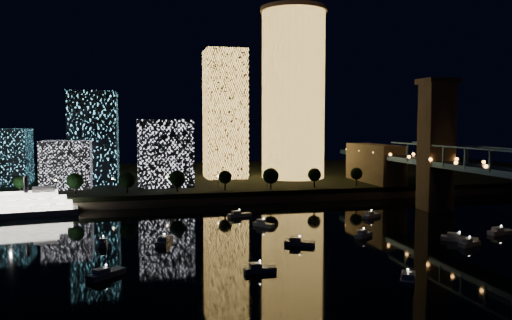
{
  "coord_description": "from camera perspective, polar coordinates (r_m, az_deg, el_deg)",
  "views": [
    {
      "loc": [
        -46.29,
        -118.37,
        33.28
      ],
      "look_at": [
        -4.5,
        55.0,
        20.0
      ],
      "focal_mm": 35.0,
      "sensor_mm": 36.0,
      "label": 1
    }
  ],
  "objects": [
    {
      "name": "ground",
      "position": [
        131.38,
        7.68,
        -10.45
      ],
      "size": [
        520.0,
        520.0,
        0.0
      ],
      "primitive_type": "plane",
      "color": "black",
      "rests_on": "ground"
    },
    {
      "name": "far_bank",
      "position": [
        283.87,
        -4.09,
        -1.98
      ],
      "size": [
        420.0,
        160.0,
        5.0
      ],
      "primitive_type": "cube",
      "color": "black",
      "rests_on": "ground"
    },
    {
      "name": "seawall",
      "position": [
        208.09,
        -0.54,
        -4.52
      ],
      "size": [
        420.0,
        6.0,
        3.0
      ],
      "primitive_type": "cube",
      "color": "#6B5E4C",
      "rests_on": "ground"
    },
    {
      "name": "tower_cylindrical",
      "position": [
        258.12,
        4.27,
        7.58
      ],
      "size": [
        34.0,
        34.0,
        86.27
      ],
      "color": "#FFBC51",
      "rests_on": "far_bank"
    },
    {
      "name": "tower_rectangular",
      "position": [
        258.55,
        -3.56,
        5.24
      ],
      "size": [
        20.57,
        20.57,
        65.46
      ],
      "primitive_type": "cube",
      "color": "#FFBC51",
      "rests_on": "far_bank"
    },
    {
      "name": "midrise_blocks",
      "position": [
        241.09,
        -17.99,
        1.32
      ],
      "size": [
        91.17,
        43.22,
        42.81
      ],
      "color": "white",
      "rests_on": "far_bank"
    },
    {
      "name": "riverboat",
      "position": [
        197.26,
        -27.02,
        -4.8
      ],
      "size": [
        50.04,
        16.85,
        14.8
      ],
      "color": "silver",
      "rests_on": "ground"
    },
    {
      "name": "motorboats",
      "position": [
        141.9,
        6.86,
        -9.0
      ],
      "size": [
        121.16,
        86.17,
        2.78
      ],
      "color": "silver",
      "rests_on": "ground"
    },
    {
      "name": "esplanade_trees",
      "position": [
        208.45,
        -8.38,
        -2.07
      ],
      "size": [
        165.57,
        6.96,
        8.98
      ],
      "color": "black",
      "rests_on": "far_bank"
    },
    {
      "name": "street_lamps",
      "position": [
        214.1,
        -10.18,
        -2.31
      ],
      "size": [
        132.7,
        0.7,
        5.65
      ],
      "color": "black",
      "rests_on": "far_bank"
    }
  ]
}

